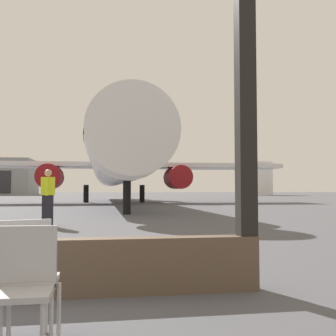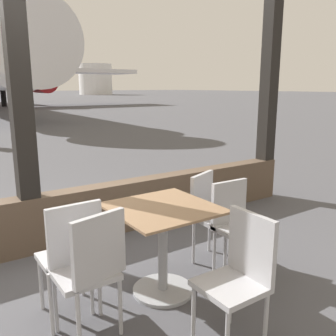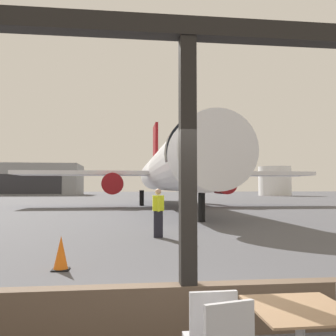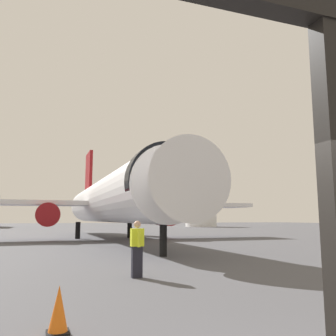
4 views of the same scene
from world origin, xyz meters
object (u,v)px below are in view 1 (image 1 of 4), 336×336
object	(u,v)px
airplane	(116,161)
cafe_chair_window_right	(27,268)
ground_crew_worker	(48,197)
cafe_chair_side_extra	(24,279)
fuel_storage_tank	(254,179)

from	to	relation	value
airplane	cafe_chair_window_right	bearing A→B (deg)	-93.33
cafe_chair_window_right	ground_crew_worker	bearing A→B (deg)	96.19
cafe_chair_window_right	ground_crew_worker	distance (m)	9.75
cafe_chair_window_right	cafe_chair_side_extra	world-z (taller)	cafe_chair_window_right
fuel_storage_tank	cafe_chair_window_right	bearing A→B (deg)	-112.60
cafe_chair_window_right	airplane	size ratio (longest dim) A/B	0.02
airplane	fuel_storage_tank	world-z (taller)	airplane
fuel_storage_tank	airplane	bearing A→B (deg)	-123.46
cafe_chair_side_extra	airplane	distance (m)	29.98
cafe_chair_side_extra	airplane	size ratio (longest dim) A/B	0.02
airplane	cafe_chair_side_extra	bearing A→B (deg)	-93.23
cafe_chair_window_right	airplane	xyz separation A→B (m)	(1.72, 29.47, 2.88)
cafe_chair_window_right	airplane	world-z (taller)	airplane
cafe_chair_side_extra	airplane	world-z (taller)	airplane
ground_crew_worker	fuel_storage_tank	bearing A→B (deg)	63.57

